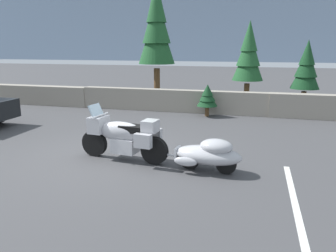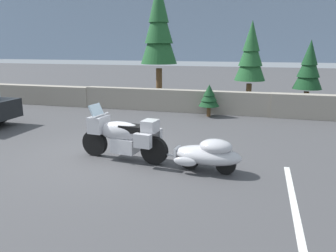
# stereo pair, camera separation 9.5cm
# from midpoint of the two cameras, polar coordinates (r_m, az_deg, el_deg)

# --- Properties ---
(ground_plane) EXTENTS (80.00, 80.00, 0.00)m
(ground_plane) POSITION_cam_midpoint_polar(r_m,az_deg,el_deg) (8.49, -10.22, -5.05)
(ground_plane) COLOR #424244
(stone_guard_wall) EXTENTS (24.00, 0.56, 0.94)m
(stone_guard_wall) POSITION_cam_midpoint_polar(r_m,az_deg,el_deg) (13.98, 0.62, 4.45)
(stone_guard_wall) COLOR gray
(stone_guard_wall) RESTS_ON ground
(distant_ridgeline) EXTENTS (240.00, 80.00, 16.00)m
(distant_ridgeline) POSITION_cam_midpoint_polar(r_m,az_deg,el_deg) (103.52, 13.71, 16.19)
(distant_ridgeline) COLOR #7F93AD
(distant_ridgeline) RESTS_ON ground
(touring_motorcycle) EXTENTS (2.31, 0.89, 1.33)m
(touring_motorcycle) POSITION_cam_midpoint_polar(r_m,az_deg,el_deg) (7.94, -8.24, -1.60)
(touring_motorcycle) COLOR black
(touring_motorcycle) RESTS_ON ground
(car_shaped_trailer) EXTENTS (2.23, 0.88, 0.76)m
(car_shaped_trailer) POSITION_cam_midpoint_polar(r_m,az_deg,el_deg) (7.23, 6.68, -4.83)
(car_shaped_trailer) COLOR black
(car_shaped_trailer) RESTS_ON ground
(pine_tree_tall) EXTENTS (1.76, 1.76, 5.81)m
(pine_tree_tall) POSITION_cam_midpoint_polar(r_m,az_deg,el_deg) (16.21, -2.20, 16.96)
(pine_tree_tall) COLOR brown
(pine_tree_tall) RESTS_ON ground
(pine_tree_secondary) EXTENTS (1.35, 1.35, 3.82)m
(pine_tree_secondary) POSITION_cam_midpoint_polar(r_m,az_deg,el_deg) (15.03, 13.72, 12.11)
(pine_tree_secondary) COLOR brown
(pine_tree_secondary) RESTS_ON ground
(pine_tree_far_right) EXTENTS (1.18, 1.18, 2.99)m
(pine_tree_far_right) POSITION_cam_midpoint_polar(r_m,az_deg,el_deg) (14.93, 22.85, 9.44)
(pine_tree_far_right) COLOR brown
(pine_tree_far_right) RESTS_ON ground
(pine_sapling_near) EXTENTS (0.82, 0.82, 1.27)m
(pine_sapling_near) POSITION_cam_midpoint_polar(r_m,az_deg,el_deg) (13.00, 6.69, 5.15)
(pine_sapling_near) COLOR brown
(pine_sapling_near) RESTS_ON ground
(parking_stripe_marker) EXTENTS (0.12, 3.60, 0.01)m
(parking_stripe_marker) POSITION_cam_midpoint_polar(r_m,az_deg,el_deg) (6.39, 20.81, -12.17)
(parking_stripe_marker) COLOR silver
(parking_stripe_marker) RESTS_ON ground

